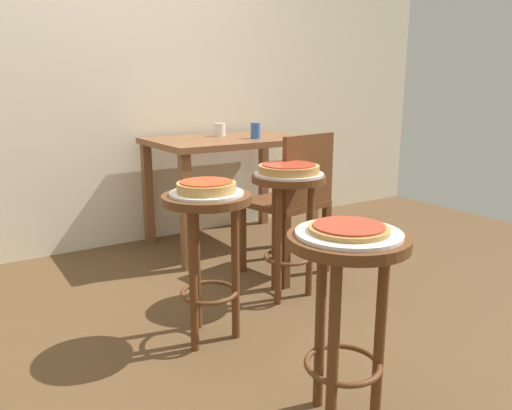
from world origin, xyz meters
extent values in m
plane|color=brown|center=(0.00, 0.00, 0.00)|extent=(6.00, 6.00, 0.00)
cube|color=beige|center=(0.00, 1.65, 1.50)|extent=(6.00, 0.10, 3.00)
cylinder|color=#5B3319|center=(0.10, -0.72, 0.65)|extent=(0.38, 0.38, 0.03)
cylinder|color=#5B3319|center=(0.10, -0.60, 0.31)|extent=(0.04, 0.04, 0.63)
cylinder|color=#5B3319|center=(0.00, -0.78, 0.31)|extent=(0.04, 0.04, 0.63)
cylinder|color=#5B3319|center=(0.20, -0.78, 0.31)|extent=(0.04, 0.04, 0.63)
torus|color=#5B3319|center=(0.10, -0.72, 0.22)|extent=(0.26, 0.26, 0.02)
cylinder|color=white|center=(0.10, -0.72, 0.67)|extent=(0.33, 0.33, 0.01)
cylinder|color=#B78442|center=(0.10, -0.72, 0.68)|extent=(0.25, 0.25, 0.01)
cylinder|color=#B23823|center=(0.10, -0.72, 0.69)|extent=(0.22, 0.22, 0.01)
cylinder|color=#5B3319|center=(0.00, 0.03, 0.65)|extent=(0.38, 0.38, 0.03)
cylinder|color=#5B3319|center=(0.00, 0.15, 0.31)|extent=(0.04, 0.04, 0.63)
cylinder|color=#5B3319|center=(-0.10, -0.03, 0.31)|extent=(0.04, 0.04, 0.63)
cylinder|color=#5B3319|center=(0.10, -0.03, 0.31)|extent=(0.04, 0.04, 0.63)
torus|color=#5B3319|center=(0.00, 0.03, 0.22)|extent=(0.26, 0.26, 0.02)
cylinder|color=silver|center=(0.00, 0.03, 0.67)|extent=(0.31, 0.31, 0.01)
cylinder|color=tan|center=(0.00, 0.03, 0.70)|extent=(0.25, 0.25, 0.04)
cylinder|color=red|center=(0.00, 0.03, 0.72)|extent=(0.22, 0.22, 0.01)
cylinder|color=#5B3319|center=(0.57, 0.22, 0.65)|extent=(0.38, 0.38, 0.03)
cylinder|color=#5B3319|center=(0.57, 0.34, 0.31)|extent=(0.04, 0.04, 0.63)
cylinder|color=#5B3319|center=(0.47, 0.16, 0.31)|extent=(0.04, 0.04, 0.63)
cylinder|color=#5B3319|center=(0.67, 0.16, 0.31)|extent=(0.04, 0.04, 0.63)
torus|color=#5B3319|center=(0.57, 0.22, 0.22)|extent=(0.26, 0.26, 0.02)
cylinder|color=silver|center=(0.57, 0.22, 0.67)|extent=(0.36, 0.36, 0.01)
cylinder|color=#B78442|center=(0.57, 0.22, 0.70)|extent=(0.31, 0.31, 0.04)
cylinder|color=#B23823|center=(0.57, 0.22, 0.72)|extent=(0.28, 0.28, 0.01)
cube|color=brown|center=(0.78, 1.18, 0.74)|extent=(1.09, 0.73, 0.04)
cube|color=brown|center=(0.28, 0.87, 0.36)|extent=(0.06, 0.06, 0.72)
cube|color=brown|center=(1.27, 0.87, 0.36)|extent=(0.06, 0.06, 0.72)
cube|color=brown|center=(0.28, 1.50, 0.36)|extent=(0.06, 0.06, 0.72)
cube|color=brown|center=(1.27, 1.50, 0.36)|extent=(0.06, 0.06, 0.72)
cylinder|color=#3360B2|center=(0.89, 1.04, 0.81)|extent=(0.07, 0.07, 0.11)
cylinder|color=silver|center=(0.77, 1.31, 0.81)|extent=(0.08, 0.08, 0.09)
cube|color=#5B3319|center=(0.76, 0.52, 0.43)|extent=(0.47, 0.47, 0.04)
cube|color=#5B3319|center=(0.80, 0.34, 0.65)|extent=(0.40, 0.11, 0.40)
cube|color=#5B3319|center=(0.91, 0.73, 0.21)|extent=(0.04, 0.04, 0.42)
cube|color=#5B3319|center=(0.55, 0.66, 0.21)|extent=(0.04, 0.04, 0.42)
cube|color=#5B3319|center=(0.98, 0.38, 0.21)|extent=(0.04, 0.04, 0.42)
cube|color=#5B3319|center=(0.62, 0.31, 0.21)|extent=(0.04, 0.04, 0.42)
camera|label=1|loc=(-0.93, -1.78, 1.11)|focal=34.62mm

